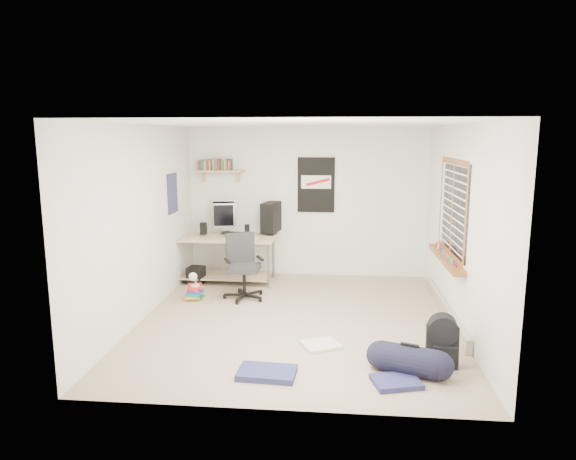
# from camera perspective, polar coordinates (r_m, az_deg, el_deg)

# --- Properties ---
(floor) EXTENTS (4.00, 4.50, 0.01)m
(floor) POSITION_cam_1_polar(r_m,az_deg,el_deg) (6.78, 0.96, -9.97)
(floor) COLOR gray
(floor) RESTS_ON ground
(ceiling) EXTENTS (4.00, 4.50, 0.01)m
(ceiling) POSITION_cam_1_polar(r_m,az_deg,el_deg) (6.36, 1.03, 11.74)
(ceiling) COLOR white
(ceiling) RESTS_ON ground
(back_wall) EXTENTS (4.00, 0.01, 2.50)m
(back_wall) POSITION_cam_1_polar(r_m,az_deg,el_deg) (8.68, 2.13, 3.07)
(back_wall) COLOR silver
(back_wall) RESTS_ON ground
(left_wall) EXTENTS (0.01, 4.50, 2.50)m
(left_wall) POSITION_cam_1_polar(r_m,az_deg,el_deg) (6.90, -15.85, 0.78)
(left_wall) COLOR silver
(left_wall) RESTS_ON ground
(right_wall) EXTENTS (0.01, 4.50, 2.50)m
(right_wall) POSITION_cam_1_polar(r_m,az_deg,el_deg) (6.61, 18.59, 0.23)
(right_wall) COLOR silver
(right_wall) RESTS_ON ground
(desk) EXTENTS (1.86, 1.18, 0.79)m
(desk) POSITION_cam_1_polar(r_m,az_deg,el_deg) (8.46, -7.28, -3.30)
(desk) COLOR #D1B391
(desk) RESTS_ON floor
(monitor_left) EXTENTS (0.41, 0.16, 0.44)m
(monitor_left) POSITION_cam_1_polar(r_m,az_deg,el_deg) (8.64, -7.06, 1.33)
(monitor_left) COLOR #B1B2B7
(monitor_left) RESTS_ON desk
(monitor_right) EXTENTS (0.37, 0.18, 0.39)m
(monitor_right) POSITION_cam_1_polar(r_m,az_deg,el_deg) (8.50, -7.06, 1.02)
(monitor_right) COLOR #B5B3B9
(monitor_right) RESTS_ON desk
(pc_tower) EXTENTS (0.31, 0.50, 0.49)m
(pc_tower) POSITION_cam_1_polar(r_m,az_deg,el_deg) (8.50, -1.91, 1.44)
(pc_tower) COLOR black
(pc_tower) RESTS_ON desk
(keyboard) EXTENTS (0.45, 0.20, 0.02)m
(keyboard) POSITION_cam_1_polar(r_m,az_deg,el_deg) (8.41, -5.85, -0.34)
(keyboard) COLOR black
(keyboard) RESTS_ON desk
(speaker_left) EXTENTS (0.10, 0.10, 0.19)m
(speaker_left) POSITION_cam_1_polar(r_m,az_deg,el_deg) (8.40, -9.38, 0.16)
(speaker_left) COLOR black
(speaker_left) RESTS_ON desk
(speaker_right) EXTENTS (0.09, 0.09, 0.16)m
(speaker_right) POSITION_cam_1_polar(r_m,az_deg,el_deg) (8.33, -4.57, 0.07)
(speaker_right) COLOR black
(speaker_right) RESTS_ON desk
(office_chair) EXTENTS (0.83, 0.83, 0.96)m
(office_chair) POSITION_cam_1_polar(r_m,az_deg,el_deg) (7.52, -4.91, -4.00)
(office_chair) COLOR #28272A
(office_chair) RESTS_ON floor
(wall_shelf) EXTENTS (0.80, 0.22, 0.24)m
(wall_shelf) POSITION_cam_1_polar(r_m,az_deg,el_deg) (8.72, -7.51, 6.52)
(wall_shelf) COLOR tan
(wall_shelf) RESTS_ON back_wall
(poster_back_wall) EXTENTS (0.62, 0.03, 0.92)m
(poster_back_wall) POSITION_cam_1_polar(r_m,az_deg,el_deg) (8.62, 3.14, 5.02)
(poster_back_wall) COLOR black
(poster_back_wall) RESTS_ON back_wall
(poster_left_wall) EXTENTS (0.02, 0.42, 0.60)m
(poster_left_wall) POSITION_cam_1_polar(r_m,az_deg,el_deg) (7.98, -12.71, 3.99)
(poster_left_wall) COLOR navy
(poster_left_wall) RESTS_ON left_wall
(window) EXTENTS (0.10, 1.50, 1.26)m
(window) POSITION_cam_1_polar(r_m,az_deg,el_deg) (6.86, 17.67, 2.32)
(window) COLOR brown
(window) RESTS_ON right_wall
(baseboard_heater) EXTENTS (0.08, 2.50, 0.18)m
(baseboard_heater) POSITION_cam_1_polar(r_m,az_deg,el_deg) (7.17, 17.11, -8.50)
(baseboard_heater) COLOR #B7B2A8
(baseboard_heater) RESTS_ON floor
(backpack) EXTENTS (0.35, 0.29, 0.43)m
(backpack) POSITION_cam_1_polar(r_m,az_deg,el_deg) (5.71, 16.73, -12.24)
(backpack) COLOR black
(backpack) RESTS_ON floor
(duffel_bag) EXTENTS (0.38, 0.38, 0.59)m
(duffel_bag) POSITION_cam_1_polar(r_m,az_deg,el_deg) (5.43, 13.30, -13.99)
(duffel_bag) COLOR black
(duffel_bag) RESTS_ON floor
(tshirt) EXTENTS (0.50, 0.47, 0.04)m
(tshirt) POSITION_cam_1_polar(r_m,az_deg,el_deg) (5.98, 3.64, -12.60)
(tshirt) COLOR silver
(tshirt) RESTS_ON floor
(jeans_a) EXTENTS (0.60, 0.40, 0.06)m
(jeans_a) POSITION_cam_1_polar(r_m,az_deg,el_deg) (5.31, -2.36, -15.58)
(jeans_a) COLOR navy
(jeans_a) RESTS_ON floor
(jeans_b) EXTENTS (0.51, 0.44, 0.06)m
(jeans_b) POSITION_cam_1_polar(r_m,az_deg,el_deg) (5.25, 11.93, -16.19)
(jeans_b) COLOR navy
(jeans_b) RESTS_ON floor
(book_stack) EXTENTS (0.55, 0.50, 0.32)m
(book_stack) POSITION_cam_1_polar(r_m,az_deg,el_deg) (7.62, -10.34, -6.61)
(book_stack) COLOR brown
(book_stack) RESTS_ON floor
(desk_lamp) EXTENTS (0.21, 0.26, 0.22)m
(desk_lamp) POSITION_cam_1_polar(r_m,az_deg,el_deg) (7.53, -10.29, -4.99)
(desk_lamp) COLOR white
(desk_lamp) RESTS_ON book_stack
(subwoofer) EXTENTS (0.28, 0.28, 0.28)m
(subwoofer) POSITION_cam_1_polar(r_m,az_deg,el_deg) (8.46, -10.18, -4.96)
(subwoofer) COLOR black
(subwoofer) RESTS_ON floor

